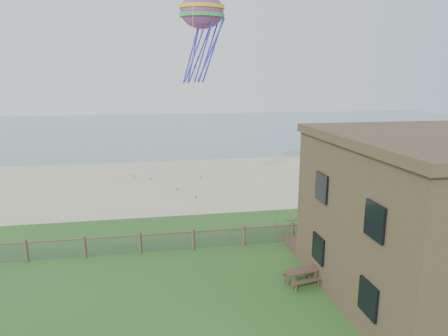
# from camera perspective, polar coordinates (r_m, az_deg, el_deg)

# --- Properties ---
(ground) EXTENTS (160.00, 160.00, 0.00)m
(ground) POSITION_cam_1_polar(r_m,az_deg,el_deg) (18.39, -2.35, -19.04)
(ground) COLOR #2B531C
(ground) RESTS_ON ground
(sand_beach) EXTENTS (72.00, 20.00, 0.02)m
(sand_beach) POSITION_cam_1_polar(r_m,az_deg,el_deg) (38.80, -6.84, -1.91)
(sand_beach) COLOR tan
(sand_beach) RESTS_ON ground
(ocean) EXTENTS (160.00, 68.00, 0.02)m
(ocean) POSITION_cam_1_polar(r_m,az_deg,el_deg) (82.12, -8.76, 5.67)
(ocean) COLOR slate
(ocean) RESTS_ON ground
(chainlink_fence) EXTENTS (36.20, 0.20, 1.25)m
(chainlink_fence) POSITION_cam_1_polar(r_m,az_deg,el_deg) (23.46, -4.42, -10.26)
(chainlink_fence) COLOR #4C382A
(chainlink_fence) RESTS_ON ground
(motel_deck) EXTENTS (15.00, 2.00, 0.50)m
(motel_deck) POSITION_cam_1_polar(r_m,az_deg,el_deg) (27.14, 24.67, -8.87)
(motel_deck) COLOR #4F392D
(motel_deck) RESTS_ON ground
(picnic_table) EXTENTS (1.84, 1.54, 0.68)m
(picnic_table) POSITION_cam_1_polar(r_m,az_deg,el_deg) (20.15, 11.02, -15.15)
(picnic_table) COLOR #4F392D
(picnic_table) RESTS_ON ground
(octopus_kite) EXTENTS (3.56, 2.62, 7.03)m
(octopus_kite) POSITION_cam_1_polar(r_m,az_deg,el_deg) (31.70, -3.12, 18.21)
(octopus_kite) COLOR #F55226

